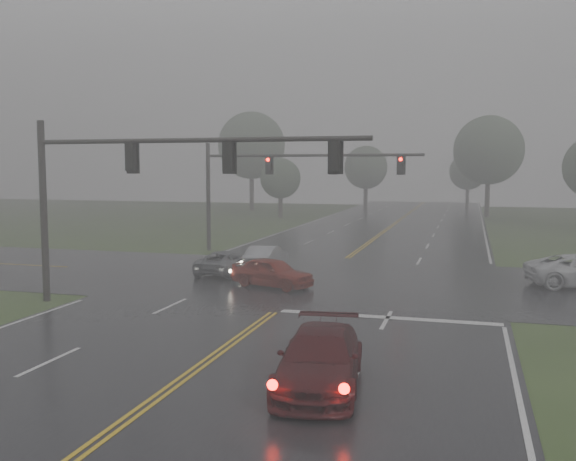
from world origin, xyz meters
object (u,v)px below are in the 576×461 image
(sedan_maroon, at_px, (320,388))
(signal_gantry_far, at_px, (273,175))
(car_grey, at_px, (225,274))
(sedan_silver, at_px, (266,270))
(sedan_red, at_px, (272,287))
(signal_gantry_near, at_px, (135,175))

(sedan_maroon, height_order, signal_gantry_far, signal_gantry_far)
(sedan_maroon, bearing_deg, car_grey, 112.30)
(sedan_maroon, bearing_deg, sedan_silver, 105.18)
(sedan_red, bearing_deg, signal_gantry_near, 162.67)
(sedan_silver, distance_m, car_grey, 2.51)
(sedan_maroon, xyz_separation_m, car_grey, (-9.07, 16.31, 0.00))
(signal_gantry_near, distance_m, signal_gantry_far, 18.04)
(car_grey, distance_m, signal_gantry_far, 10.70)
(car_grey, bearing_deg, sedan_red, 141.00)
(sedan_maroon, distance_m, sedan_silver, 19.50)
(sedan_red, xyz_separation_m, signal_gantry_far, (-3.79, 12.32, 5.30))
(sedan_silver, height_order, signal_gantry_far, signal_gantry_far)
(sedan_silver, xyz_separation_m, signal_gantry_near, (-2.24, -10.52, 5.47))
(sedan_maroon, xyz_separation_m, signal_gantry_far, (-9.24, 25.61, 5.30))
(sedan_maroon, relative_size, signal_gantry_near, 0.36)
(car_grey, bearing_deg, signal_gantry_far, -88.15)
(sedan_maroon, distance_m, car_grey, 18.66)
(car_grey, relative_size, signal_gantry_far, 0.30)
(signal_gantry_near, bearing_deg, car_grey, 86.96)
(sedan_silver, height_order, signal_gantry_near, signal_gantry_near)
(car_grey, bearing_deg, signal_gantry_near, 87.80)
(sedan_silver, bearing_deg, sedan_red, 110.36)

